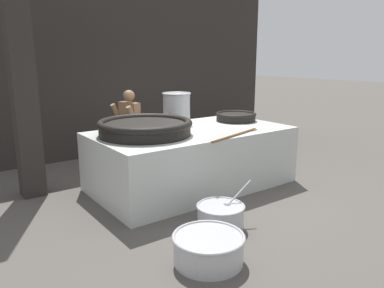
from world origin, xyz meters
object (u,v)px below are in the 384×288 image
at_px(prep_bowl_vegetables, 221,215).
at_px(giant_wok_near, 145,127).
at_px(stock_pot, 177,108).
at_px(cook, 130,128).
at_px(prep_bowl_meat, 208,247).
at_px(giant_wok_far, 236,116).

bearing_deg(prep_bowl_vegetables, giant_wok_near, 95.68).
relative_size(stock_pot, cook, 0.36).
bearing_deg(prep_bowl_meat, giant_wok_near, 77.57).
height_order(giant_wok_far, prep_bowl_vegetables, giant_wok_far).
bearing_deg(cook, giant_wok_near, 61.95).
bearing_deg(prep_bowl_meat, stock_pot, 62.20).
height_order(giant_wok_near, prep_bowl_vegetables, giant_wok_near).
bearing_deg(stock_pot, prep_bowl_vegetables, -110.05).
relative_size(giant_wok_far, cook, 0.49).
bearing_deg(cook, prep_bowl_vegetables, 74.23).
xyz_separation_m(giant_wok_far, cook, (-1.71, 1.19, -0.22)).
distance_m(giant_wok_near, prep_bowl_meat, 2.52).
bearing_deg(prep_bowl_meat, prep_bowl_vegetables, 40.57).
height_order(giant_wok_near, prep_bowl_meat, giant_wok_near).
height_order(cook, prep_bowl_meat, cook).
xyz_separation_m(stock_pot, prep_bowl_vegetables, (-0.82, -2.26, -1.13)).
bearing_deg(prep_bowl_vegetables, cook, 85.70).
relative_size(giant_wok_near, stock_pot, 2.61).
height_order(stock_pot, prep_bowl_meat, stock_pot).
relative_size(giant_wok_far, prep_bowl_meat, 0.97).
distance_m(cook, prep_bowl_meat, 3.77).
bearing_deg(cook, stock_pot, 116.36).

